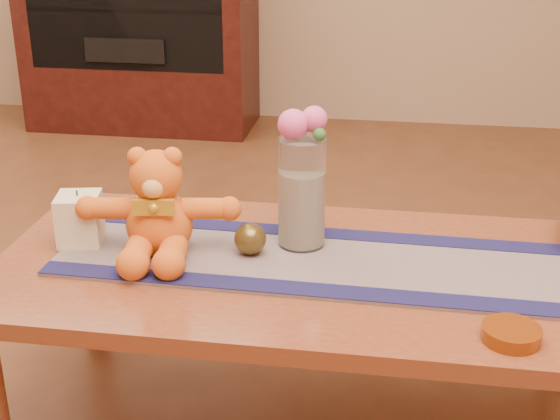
% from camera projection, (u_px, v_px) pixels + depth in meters
% --- Properties ---
extents(coffee_table_top, '(1.40, 0.70, 0.04)m').
position_uv_depth(coffee_table_top, '(302.00, 272.00, 1.77)').
color(coffee_table_top, maroon).
rests_on(coffee_table_top, floor).
extents(table_leg_bl, '(0.07, 0.07, 0.41)m').
position_uv_depth(table_leg_bl, '(91.00, 280.00, 2.22)').
color(table_leg_bl, maroon).
rests_on(table_leg_bl, floor).
extents(table_leg_br, '(0.07, 0.07, 0.41)m').
position_uv_depth(table_leg_br, '(558.00, 316.00, 2.03)').
color(table_leg_br, maroon).
rests_on(table_leg_br, floor).
extents(persian_runner, '(1.21, 0.37, 0.01)m').
position_uv_depth(persian_runner, '(319.00, 261.00, 1.77)').
color(persian_runner, '#171E42').
rests_on(persian_runner, coffee_table_top).
extents(runner_border_near, '(1.20, 0.08, 0.00)m').
position_uv_depth(runner_border_near, '(310.00, 289.00, 1.64)').
color(runner_border_near, '#161540').
rests_on(runner_border_near, persian_runner).
extents(runner_border_far, '(1.20, 0.08, 0.00)m').
position_uv_depth(runner_border_far, '(327.00, 233.00, 1.90)').
color(runner_border_far, '#161540').
rests_on(runner_border_far, persian_runner).
extents(teddy_bear, '(0.39, 0.34, 0.24)m').
position_uv_depth(teddy_bear, '(158.00, 203.00, 1.77)').
color(teddy_bear, orange).
rests_on(teddy_bear, persian_runner).
extents(pillar_candle, '(0.12, 0.12, 0.12)m').
position_uv_depth(pillar_candle, '(80.00, 219.00, 1.84)').
color(pillar_candle, beige).
rests_on(pillar_candle, persian_runner).
extents(candle_wick, '(0.00, 0.00, 0.01)m').
position_uv_depth(candle_wick, '(77.00, 193.00, 1.81)').
color(candle_wick, black).
rests_on(candle_wick, pillar_candle).
extents(glass_vase, '(0.11, 0.11, 0.26)m').
position_uv_depth(glass_vase, '(302.00, 193.00, 1.80)').
color(glass_vase, silver).
rests_on(glass_vase, persian_runner).
extents(potpourri_fill, '(0.09, 0.09, 0.18)m').
position_uv_depth(potpourri_fill, '(302.00, 208.00, 1.81)').
color(potpourri_fill, beige).
rests_on(potpourri_fill, glass_vase).
extents(rose_left, '(0.07, 0.07, 0.07)m').
position_uv_depth(rose_left, '(293.00, 124.00, 1.73)').
color(rose_left, '#E65191').
rests_on(rose_left, glass_vase).
extents(rose_right, '(0.06, 0.06, 0.06)m').
position_uv_depth(rose_right, '(314.00, 119.00, 1.73)').
color(rose_right, '#E65191').
rests_on(rose_right, glass_vase).
extents(blue_flower_back, '(0.04, 0.04, 0.04)m').
position_uv_depth(blue_flower_back, '(309.00, 122.00, 1.77)').
color(blue_flower_back, '#525AB2').
rests_on(blue_flower_back, glass_vase).
extents(blue_flower_side, '(0.04, 0.04, 0.04)m').
position_uv_depth(blue_flower_side, '(291.00, 127.00, 1.76)').
color(blue_flower_side, '#525AB2').
rests_on(blue_flower_side, glass_vase).
extents(leaf_sprig, '(0.03, 0.03, 0.03)m').
position_uv_depth(leaf_sprig, '(319.00, 134.00, 1.72)').
color(leaf_sprig, '#33662D').
rests_on(leaf_sprig, glass_vase).
extents(bronze_ball, '(0.08, 0.08, 0.07)m').
position_uv_depth(bronze_ball, '(250.00, 239.00, 1.78)').
color(bronze_ball, brown).
rests_on(bronze_ball, persian_runner).
extents(amber_dish, '(0.14, 0.14, 0.03)m').
position_uv_depth(amber_dish, '(511.00, 334.00, 1.47)').
color(amber_dish, '#BF5914').
rests_on(amber_dish, coffee_table_top).
extents(media_cabinet, '(1.20, 0.50, 1.10)m').
position_uv_depth(media_cabinet, '(140.00, 25.00, 4.16)').
color(media_cabinet, black).
rests_on(media_cabinet, floor).
extents(cabinet_cavity, '(1.02, 0.03, 0.61)m').
position_uv_depth(cabinet_cavity, '(123.00, 10.00, 3.90)').
color(cabinet_cavity, black).
rests_on(cabinet_cavity, media_cabinet).
extents(cabinet_shelf, '(1.02, 0.20, 0.02)m').
position_uv_depth(cabinet_shelf, '(129.00, 8.00, 3.98)').
color(cabinet_shelf, black).
rests_on(cabinet_shelf, media_cabinet).
extents(stereo_lower, '(0.42, 0.28, 0.12)m').
position_uv_depth(stereo_lower, '(133.00, 46.00, 4.07)').
color(stereo_lower, black).
rests_on(stereo_lower, media_cabinet).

